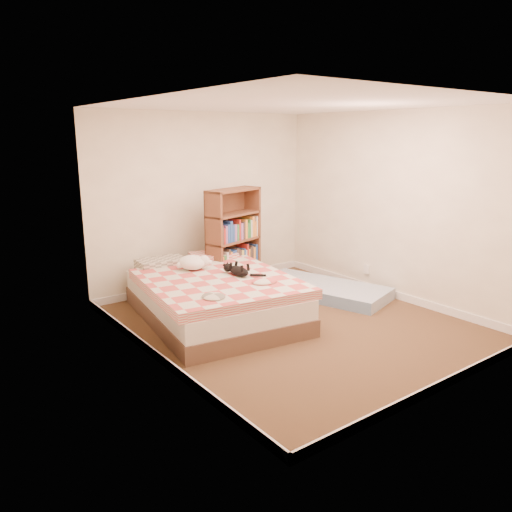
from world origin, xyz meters
TOP-DOWN VIEW (x-y plane):
  - room at (0.00, 0.00)m, footprint 3.51×4.01m
  - bed at (-0.65, 0.76)m, footprint 1.90×2.45m
  - bookshelf at (0.15, 1.49)m, footprint 0.96×0.54m
  - floor_mattress at (1.05, 0.58)m, footprint 1.30×1.95m
  - black_cat at (-0.41, 0.56)m, footprint 0.23×0.57m
  - white_dog at (-0.71, 1.10)m, footprint 0.38×0.41m

SIDE VIEW (x-z plane):
  - floor_mattress at x=1.05m, z-range 0.00..0.16m
  - bed at x=-0.65m, z-range -0.03..0.57m
  - bookshelf at x=0.15m, z-range -0.19..1.28m
  - black_cat at x=-0.41m, z-range 0.53..0.66m
  - white_dog at x=-0.71m, z-range 0.54..0.72m
  - room at x=0.00m, z-range -0.06..2.45m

